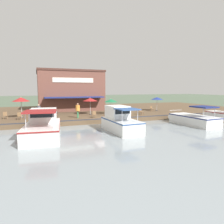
{
  "coord_description": "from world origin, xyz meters",
  "views": [
    {
      "loc": [
        22.12,
        -7.65,
        4.18
      ],
      "look_at": [
        -1.0,
        1.1,
        1.3
      ],
      "focal_mm": 32.0,
      "sensor_mm": 36.0,
      "label": 1
    }
  ],
  "objects": [
    {
      "name": "person_mid_patio",
      "position": [
        -2.17,
        -2.96,
        1.76
      ],
      "size": [
        0.51,
        0.51,
        1.82
      ],
      "color": "#337547",
      "rests_on": "quay_deck"
    },
    {
      "name": "cafe_chair_far_corner_seat",
      "position": [
        -4.47,
        -11.24,
        1.08
      ],
      "size": [
        0.51,
        0.51,
        0.85
      ],
      "color": "brown",
      "rests_on": "quay_deck"
    },
    {
      "name": "mooring_post",
      "position": [
        -0.35,
        -5.6,
        1.11
      ],
      "size": [
        0.22,
        0.22,
        1.01
      ],
      "color": "#473323",
      "rests_on": "quay_deck"
    },
    {
      "name": "patio_umbrella_far_corner",
      "position": [
        -5.83,
        10.82,
        2.61
      ],
      "size": [
        1.99,
        1.99,
        2.26
      ],
      "color": "#B7B7B7",
      "rests_on": "quay_deck"
    },
    {
      "name": "patio_umbrella_near_quay_edge",
      "position": [
        -4.24,
        2.16,
        2.54
      ],
      "size": [
        1.89,
        1.89,
        2.19
      ],
      "color": "#B7B7B7",
      "rests_on": "quay_deck"
    },
    {
      "name": "waterfront_restaurant",
      "position": [
        -13.92,
        -2.19,
        3.92
      ],
      "size": [
        11.44,
        10.64,
        6.64
      ],
      "color": "brown",
      "rests_on": "quay_deck"
    },
    {
      "name": "person_near_entrance",
      "position": [
        -5.09,
        -7.45,
        1.6
      ],
      "size": [
        0.45,
        0.45,
        1.61
      ],
      "color": "#B23338",
      "rests_on": "quay_deck"
    },
    {
      "name": "patio_umbrella_back_row",
      "position": [
        -4.98,
        -0.65,
        2.69
      ],
      "size": [
        2.04,
        2.04,
        2.35
      ],
      "color": "#B7B7B7",
      "rests_on": "quay_deck"
    },
    {
      "name": "cafe_chair_facing_river",
      "position": [
        -3.23,
        -9.6,
        1.08
      ],
      "size": [
        0.49,
        0.49,
        0.85
      ],
      "color": "brown",
      "rests_on": "quay_deck"
    },
    {
      "name": "ground_plane",
      "position": [
        0.0,
        0.0,
        0.0
      ],
      "size": [
        220.0,
        220.0,
        0.0
      ],
      "primitive_type": "plane",
      "color": "#4C5B47"
    },
    {
      "name": "patio_umbrella_by_entrance",
      "position": [
        -4.7,
        -9.44,
        2.9
      ],
      "size": [
        2.06,
        2.06,
        2.59
      ],
      "color": "#B7B7B7",
      "rests_on": "quay_deck"
    },
    {
      "name": "motorboat_fourth_along",
      "position": [
        4.13,
        -0.17,
        0.99
      ],
      "size": [
        6.09,
        2.48,
        2.43
      ],
      "color": "white",
      "rests_on": "river_water"
    },
    {
      "name": "motorboat_outer_channel",
      "position": [
        3.08,
        14.91,
        0.7
      ],
      "size": [
        5.61,
        2.14,
        2.37
      ],
      "color": "silver",
      "rests_on": "river_water"
    },
    {
      "name": "tree_upstream_bank",
      "position": [
        -17.39,
        0.3,
        4.71
      ],
      "size": [
        3.95,
        3.77,
        6.1
      ],
      "color": "brown",
      "rests_on": "quay_deck"
    },
    {
      "name": "quay_deck",
      "position": [
        -11.0,
        0.0,
        0.3
      ],
      "size": [
        22.0,
        56.0,
        0.6
      ],
      "primitive_type": "cube",
      "color": "brown",
      "rests_on": "ground"
    },
    {
      "name": "cafe_chair_under_first_umbrella",
      "position": [
        -5.49,
        9.62,
        1.08
      ],
      "size": [
        0.5,
        0.5,
        0.85
      ],
      "color": "brown",
      "rests_on": "quay_deck"
    },
    {
      "name": "cafe_chair_beside_entrance",
      "position": [
        -1.68,
        -0.99,
        1.08
      ],
      "size": [
        0.52,
        0.52,
        0.85
      ],
      "color": "brown",
      "rests_on": "quay_deck"
    },
    {
      "name": "motorboat_mid_row",
      "position": [
        3.95,
        -7.17,
        0.93
      ],
      "size": [
        7.56,
        3.51,
        2.45
      ],
      "color": "silver",
      "rests_on": "river_water"
    },
    {
      "name": "cafe_chair_back_row_seat",
      "position": [
        -2.13,
        5.82,
        1.08
      ],
      "size": [
        0.58,
        0.58,
        0.85
      ],
      "color": "brown",
      "rests_on": "quay_deck"
    },
    {
      "name": "quay_edge_fender",
      "position": [
        -0.1,
        0.0,
        0.65
      ],
      "size": [
        0.2,
        50.4,
        0.1
      ],
      "primitive_type": "cube",
      "color": "#2D2D33",
      "rests_on": "quay_deck"
    },
    {
      "name": "motorboat_far_downstream",
      "position": [
        3.79,
        9.03,
        0.7
      ],
      "size": [
        6.68,
        2.78,
        2.23
      ],
      "color": "white",
      "rests_on": "river_water"
    }
  ]
}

